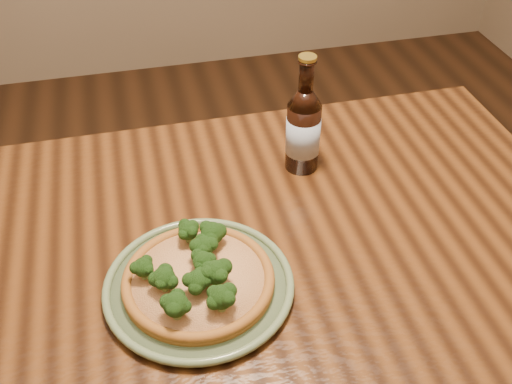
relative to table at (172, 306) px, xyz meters
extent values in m
cube|color=#4F2B11|center=(0.00, 0.00, 0.07)|extent=(1.60, 0.90, 0.04)
cylinder|color=#4F2B11|center=(0.73, 0.38, -0.30)|extent=(0.07, 0.07, 0.71)
cylinder|color=#657B55|center=(0.05, -0.05, 0.10)|extent=(0.29, 0.29, 0.01)
torus|color=#657B55|center=(0.05, -0.05, 0.11)|extent=(0.31, 0.31, 0.01)
torus|color=#657B55|center=(0.05, -0.05, 0.10)|extent=(0.25, 0.25, 0.01)
cylinder|color=#9C6123|center=(0.05, -0.05, 0.11)|extent=(0.25, 0.25, 0.01)
torus|color=#9C6123|center=(0.05, -0.05, 0.12)|extent=(0.25, 0.25, 0.02)
cylinder|color=beige|center=(0.05, -0.05, 0.12)|extent=(0.22, 0.22, 0.01)
sphere|color=#29541A|center=(-0.01, -0.06, 0.15)|extent=(0.05, 0.05, 0.04)
sphere|color=#29541A|center=(0.04, -0.08, 0.15)|extent=(0.05, 0.05, 0.04)
sphere|color=#29541A|center=(0.06, -0.01, 0.15)|extent=(0.04, 0.04, 0.04)
sphere|color=#29541A|center=(0.07, -0.13, 0.15)|extent=(0.05, 0.05, 0.04)
sphere|color=#29541A|center=(0.05, 0.03, 0.15)|extent=(0.05, 0.05, 0.03)
sphere|color=#29541A|center=(0.06, -0.04, 0.15)|extent=(0.04, 0.04, 0.03)
sphere|color=#29541A|center=(0.07, -0.07, 0.15)|extent=(0.05, 0.05, 0.04)
sphere|color=#29541A|center=(0.00, -0.12, 0.15)|extent=(0.05, 0.05, 0.04)
sphere|color=#29541A|center=(-0.04, -0.03, 0.15)|extent=(0.04, 0.04, 0.03)
sphere|color=#29541A|center=(0.08, 0.02, 0.15)|extent=(0.04, 0.04, 0.04)
cylinder|color=black|center=(0.31, 0.23, 0.17)|extent=(0.07, 0.07, 0.15)
cone|color=black|center=(0.31, 0.23, 0.26)|extent=(0.07, 0.07, 0.03)
cylinder|color=black|center=(0.31, 0.23, 0.31)|extent=(0.03, 0.03, 0.07)
torus|color=black|center=(0.31, 0.23, 0.33)|extent=(0.04, 0.04, 0.01)
cylinder|color=#A58C33|center=(0.31, 0.23, 0.34)|extent=(0.03, 0.03, 0.01)
cylinder|color=silver|center=(0.31, 0.23, 0.17)|extent=(0.07, 0.07, 0.08)
camera|label=1|loc=(-0.02, -0.71, 0.85)|focal=42.00mm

